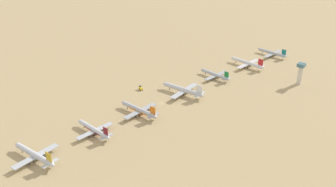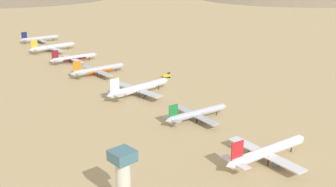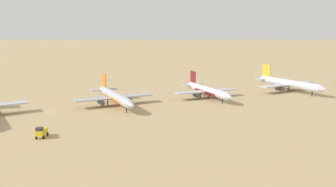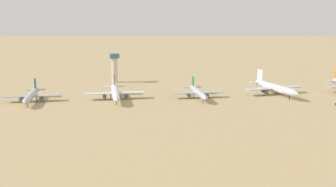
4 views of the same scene
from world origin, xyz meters
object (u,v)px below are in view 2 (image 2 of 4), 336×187
parked_jet_4 (98,70)px  parked_jet_7 (40,38)px  parked_jet_6 (52,47)px  parked_jet_5 (74,58)px  control_tower (123,178)px  parked_jet_1 (267,152)px  service_truck (167,75)px  parked_jet_2 (197,113)px  parked_jet_3 (139,88)px

parked_jet_4 → parked_jet_7: (24.20, 151.71, -0.23)m
parked_jet_6 → parked_jet_7: (11.76, 52.93, -0.45)m
parked_jet_5 → control_tower: size_ratio=1.86×
parked_jet_5 → parked_jet_6: size_ratio=0.90×
parked_jet_1 → service_truck: parked_jet_1 is taller
parked_jet_7 → control_tower: (-109.82, -303.89, 8.86)m
parked_jet_2 → parked_jet_6: bearing=84.0°
parked_jet_4 → parked_jet_7: bearing=80.9°
parked_jet_3 → service_truck: parked_jet_3 is taller
parked_jet_1 → parked_jet_3: (14.17, 104.56, 0.23)m
parked_jet_2 → parked_jet_6: (21.92, 209.21, 0.60)m
parked_jet_1 → service_truck: bearing=66.5°
parked_jet_2 → control_tower: (-76.14, -41.75, 9.01)m
parked_jet_4 → parked_jet_6: 99.56m
parked_jet_1 → parked_jet_5: (26.59, 209.19, -0.51)m
parked_jet_4 → parked_jet_6: parked_jet_6 is taller
parked_jet_1 → parked_jet_6: 262.48m
parked_jet_5 → parked_jet_7: parked_jet_7 is taller
parked_jet_2 → parked_jet_5: size_ratio=0.97×
parked_jet_5 → control_tower: control_tower is taller
parked_jet_6 → parked_jet_5: bearing=-97.0°
parked_jet_5 → service_truck: 90.16m
parked_jet_3 → parked_jet_6: parked_jet_3 is taller
parked_jet_4 → parked_jet_2: bearing=-94.9°
parked_jet_3 → parked_jet_4: 57.41m
parked_jet_1 → parked_jet_4: bearing=82.8°
parked_jet_6 → parked_jet_7: bearing=77.5°
parked_jet_3 → control_tower: 124.12m
parked_jet_5 → service_truck: bearing=-72.5°
parked_jet_3 → parked_jet_6: (18.73, 155.85, -0.23)m
parked_jet_3 → parked_jet_4: (6.29, 57.07, -0.45)m
parked_jet_7 → control_tower: 323.25m
parked_jet_2 → parked_jet_4: parked_jet_4 is taller
parked_jet_6 → control_tower: (-98.06, -250.96, 8.41)m
parked_jet_1 → parked_jet_2: (10.98, 51.20, -0.60)m
parked_jet_3 → parked_jet_7: bearing=81.7°
parked_jet_7 → parked_jet_5: bearing=-99.8°
control_tower → parked_jet_3: bearing=50.2°
parked_jet_1 → parked_jet_3: bearing=82.3°
parked_jet_7 → service_truck: size_ratio=7.47×
parked_jet_1 → control_tower: 66.38m
parked_jet_1 → parked_jet_7: size_ratio=1.11×
parked_jet_2 → parked_jet_5: (15.61, 157.99, 0.09)m
parked_jet_6 → parked_jet_1: bearing=-97.2°
parked_jet_2 → parked_jet_7: size_ratio=0.96×
parked_jet_2 → parked_jet_5: 158.76m
parked_jet_2 → parked_jet_1: bearing=-102.1°
parked_jet_2 → parked_jet_6: size_ratio=0.87×
parked_jet_2 → parked_jet_7: parked_jet_7 is taller
parked_jet_5 → parked_jet_7: bearing=80.2°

